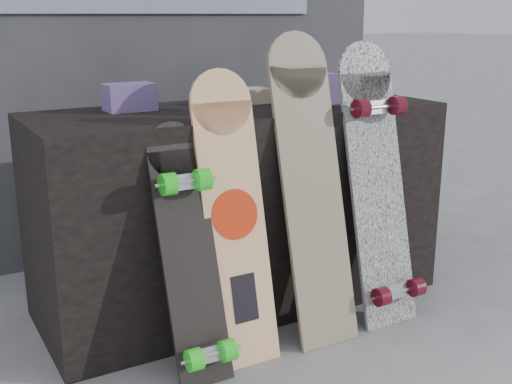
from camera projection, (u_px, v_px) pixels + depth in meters
ground at (308, 350)px, 2.27m from camera, size 60.00×60.00×0.00m
vendor_table at (240, 207)px, 2.58m from camera, size 1.60×0.60×0.80m
booth at (156, 24)px, 3.10m from camera, size 2.40×0.22×2.20m
merch_box_purple at (129, 97)px, 2.38m from camera, size 0.18×0.12×0.10m
merch_box_small at (317, 88)px, 2.57m from camera, size 0.14×0.14×0.12m
merch_box_flat at (241, 96)px, 2.57m from camera, size 0.22×0.10×0.06m
longboard_geisha at (233, 210)px, 2.14m from camera, size 0.22×0.24×0.98m
longboard_celtic at (311, 179)px, 2.28m from camera, size 0.24×0.30×1.10m
longboard_cascadia at (378, 180)px, 2.42m from camera, size 0.24×0.33×1.06m
skateboard_dark at (191, 252)px, 2.04m from camera, size 0.19×0.32×0.82m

